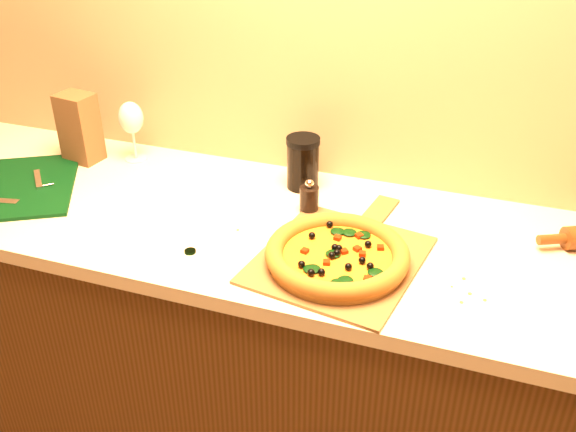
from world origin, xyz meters
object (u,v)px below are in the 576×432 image
at_px(pizza, 337,255).
at_px(dark_jar, 303,163).
at_px(pepper_grinder, 309,198).
at_px(wine_glass, 131,119).
at_px(cutting_board, 23,186).
at_px(pizza_peel, 342,256).

xyz_separation_m(pizza, dark_jar, (-0.20, 0.35, 0.05)).
bearing_deg(pizza, pepper_grinder, 122.09).
bearing_deg(wine_glass, dark_jar, -0.22).
xyz_separation_m(pizza, pepper_grinder, (-0.14, 0.22, 0.01)).
distance_m(cutting_board, pepper_grinder, 0.83).
bearing_deg(wine_glass, cutting_board, -126.74).
bearing_deg(pizza_peel, dark_jar, 131.75).
xyz_separation_m(pizza_peel, dark_jar, (-0.20, 0.32, 0.07)).
xyz_separation_m(pizza_peel, cutting_board, (-0.96, 0.04, 0.00)).
bearing_deg(dark_jar, pizza_peel, -57.32).
height_order(pizza_peel, wine_glass, wine_glass).
distance_m(pizza_peel, wine_glass, 0.83).
height_order(cutting_board, dark_jar, dark_jar).
bearing_deg(dark_jar, pepper_grinder, -64.93).
xyz_separation_m(pizza_peel, pizza, (-0.00, -0.04, 0.03)).
bearing_deg(cutting_board, pepper_grinder, -19.54).
bearing_deg(pizza, cutting_board, 175.38).
relative_size(pizza_peel, cutting_board, 1.22).
xyz_separation_m(wine_glass, dark_jar, (0.55, -0.00, -0.06)).
height_order(pizza_peel, pepper_grinder, pepper_grinder).
bearing_deg(pepper_grinder, pizza_peel, -52.69).
relative_size(pizza, dark_jar, 2.21).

